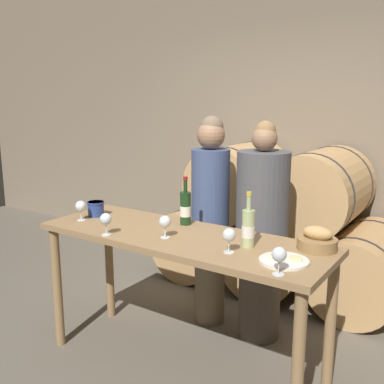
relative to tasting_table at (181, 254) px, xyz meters
name	(u,v)px	position (x,y,z in m)	size (l,w,h in m)	color
ground_plane	(181,366)	(0.00, 0.00, -0.79)	(10.00, 10.00, 0.00)	#665E51
stone_wall_back	(305,113)	(0.00, 2.12, 0.81)	(10.00, 0.12, 3.20)	#7F705B
barrel_stack	(277,226)	(0.00, 1.53, -0.19)	(2.26, 0.93, 1.34)	tan
tasting_table	(181,254)	(0.00, 0.00, 0.00)	(1.90, 0.64, 0.92)	#99754C
person_left	(210,217)	(-0.18, 0.65, 0.06)	(0.29, 0.29, 1.63)	#756651
person_right	(261,233)	(0.25, 0.65, 0.01)	(0.37, 0.37, 1.60)	#4C4238
wine_bottle_red	(185,208)	(-0.11, 0.21, 0.24)	(0.07, 0.07, 0.33)	#193819
wine_bottle_white	(248,228)	(0.45, 0.03, 0.24)	(0.07, 0.07, 0.32)	#ADBC7F
blue_crock	(96,208)	(-0.77, 0.03, 0.18)	(0.12, 0.12, 0.11)	navy
bread_basket	(317,241)	(0.80, 0.20, 0.18)	(0.22, 0.22, 0.14)	olive
cheese_plate	(284,260)	(0.72, -0.09, 0.13)	(0.26, 0.26, 0.04)	white
wine_glass_far_left	(81,206)	(-0.77, -0.11, 0.22)	(0.07, 0.07, 0.14)	white
wine_glass_left	(106,220)	(-0.38, -0.26, 0.22)	(0.07, 0.07, 0.14)	white
wine_glass_center	(165,222)	(-0.04, -0.10, 0.22)	(0.07, 0.07, 0.14)	white
wine_glass_right	(229,235)	(0.41, -0.12, 0.22)	(0.07, 0.07, 0.14)	white
wine_glass_far_right	(279,255)	(0.76, -0.26, 0.22)	(0.07, 0.07, 0.14)	white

